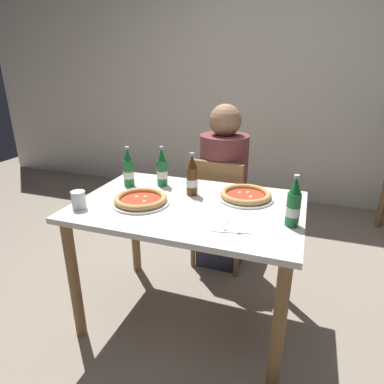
{
  "coord_description": "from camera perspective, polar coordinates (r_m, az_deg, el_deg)",
  "views": [
    {
      "loc": [
        0.56,
        -1.55,
        1.45
      ],
      "look_at": [
        0.0,
        0.05,
        0.8
      ],
      "focal_mm": 31.03,
      "sensor_mm": 36.0,
      "label": 1
    }
  ],
  "objects": [
    {
      "name": "ground_plane",
      "position": [
        2.19,
        -0.46,
        -20.39
      ],
      "size": [
        8.0,
        8.0,
        0.0
      ],
      "primitive_type": "plane",
      "color": "gray"
    },
    {
      "name": "back_wall_tiled",
      "position": [
        3.79,
        11.39,
        18.4
      ],
      "size": [
        7.0,
        0.1,
        2.6
      ],
      "primitive_type": "cube",
      "color": "silver",
      "rests_on": "ground_plane"
    },
    {
      "name": "dining_table_main",
      "position": [
        1.83,
        -0.52,
        -5.33
      ],
      "size": [
        1.2,
        0.8,
        0.75
      ],
      "color": "silver",
      "rests_on": "ground_plane"
    },
    {
      "name": "chair_behind_table",
      "position": [
        2.42,
        4.82,
        -2.59
      ],
      "size": [
        0.43,
        0.43,
        0.85
      ],
      "rotation": [
        0.0,
        0.0,
        3.06
      ],
      "color": "olive",
      "rests_on": "ground_plane"
    },
    {
      "name": "diner_seated",
      "position": [
        2.43,
        5.32,
        0.05
      ],
      "size": [
        0.34,
        0.34,
        1.21
      ],
      "color": "#2D3342",
      "rests_on": "ground_plane"
    },
    {
      "name": "pizza_margherita_near",
      "position": [
        1.8,
        -8.81,
        -1.34
      ],
      "size": [
        0.31,
        0.31,
        0.04
      ],
      "color": "white",
      "rests_on": "dining_table_main"
    },
    {
      "name": "pizza_marinara_far",
      "position": [
        1.87,
        9.2,
        -0.57
      ],
      "size": [
        0.31,
        0.31,
        0.04
      ],
      "color": "white",
      "rests_on": "dining_table_main"
    },
    {
      "name": "beer_bottle_left",
      "position": [
        2.06,
        -10.87,
        3.8
      ],
      "size": [
        0.07,
        0.07,
        0.25
      ],
      "color": "#196B2D",
      "rests_on": "dining_table_main"
    },
    {
      "name": "beer_bottle_center",
      "position": [
        1.58,
        17.06,
        -2.11
      ],
      "size": [
        0.07,
        0.07,
        0.25
      ],
      "color": "#196B2D",
      "rests_on": "dining_table_main"
    },
    {
      "name": "beer_bottle_right",
      "position": [
        2.03,
        -5.17,
        3.91
      ],
      "size": [
        0.07,
        0.07,
        0.25
      ],
      "color": "#196B2D",
      "rests_on": "dining_table_main"
    },
    {
      "name": "beer_bottle_extra",
      "position": [
        1.88,
        0.01,
        2.53
      ],
      "size": [
        0.07,
        0.07,
        0.25
      ],
      "color": "#512D0F",
      "rests_on": "dining_table_main"
    },
    {
      "name": "napkin_with_cutlery",
      "position": [
        1.58,
        6.84,
        -5.41
      ],
      "size": [
        0.21,
        0.21,
        0.01
      ],
      "color": "white",
      "rests_on": "dining_table_main"
    },
    {
      "name": "paper_cup",
      "position": [
        1.81,
        -18.9,
        -1.31
      ],
      "size": [
        0.07,
        0.07,
        0.09
      ],
      "primitive_type": "cylinder",
      "color": "white",
      "rests_on": "dining_table_main"
    }
  ]
}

